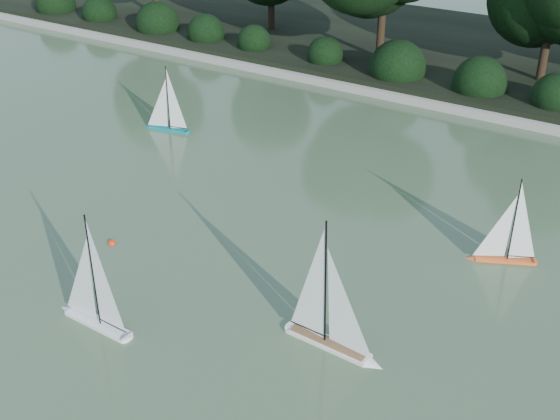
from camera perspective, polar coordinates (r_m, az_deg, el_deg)
name	(u,v)px	position (r m, az deg, el deg)	size (l,w,h in m)	color
ground	(210,324)	(9.19, -5.72, -9.24)	(80.00, 80.00, 0.00)	#36492B
pond_coping	(462,110)	(16.24, 14.58, 7.91)	(40.00, 0.35, 0.18)	gray
far_bank	(517,62)	(19.88, 18.70, 11.32)	(40.00, 8.00, 0.30)	black
shrub_hedge	(478,83)	(16.93, 15.80, 9.91)	(29.10, 1.10, 1.10)	black
sailboat_white_a	(90,305)	(9.34, -15.17, -7.47)	(1.27, 0.22, 1.74)	white
sailboat_white_b	(336,329)	(8.63, 4.60, -9.65)	(1.39, 0.27, 1.90)	white
sailboat_orange	(501,248)	(10.75, 17.50, -2.93)	(1.00, 0.59, 1.43)	orange
sailboat_teal	(164,120)	(14.97, -9.40, 7.27)	(1.08, 0.43, 1.48)	#09787D
race_buoy	(112,244)	(11.08, -13.50, -2.69)	(0.13, 0.13, 0.13)	red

